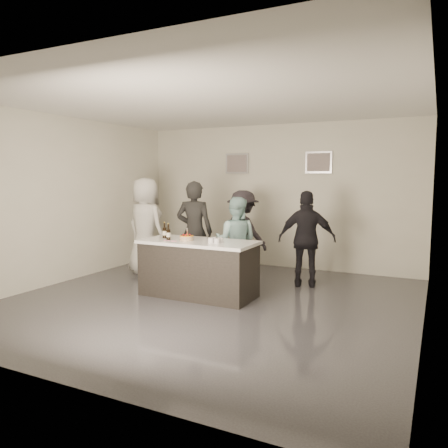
# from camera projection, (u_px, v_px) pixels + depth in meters

# --- Properties ---
(floor) EXTENTS (6.00, 6.00, 0.00)m
(floor) POSITION_uv_depth(u_px,v_px,m) (210.00, 301.00, 6.73)
(floor) COLOR #3D3D42
(floor) RESTS_ON ground
(ceiling) EXTENTS (6.00, 6.00, 0.00)m
(ceiling) POSITION_uv_depth(u_px,v_px,m) (209.00, 102.00, 6.41)
(ceiling) COLOR white
(wall_back) EXTENTS (6.00, 0.04, 3.00)m
(wall_back) POSITION_uv_depth(u_px,v_px,m) (276.00, 196.00, 9.25)
(wall_back) COLOR beige
(wall_back) RESTS_ON ground
(wall_front) EXTENTS (6.00, 0.04, 3.00)m
(wall_front) POSITION_uv_depth(u_px,v_px,m) (51.00, 223.00, 3.90)
(wall_front) COLOR beige
(wall_front) RESTS_ON ground
(wall_left) EXTENTS (0.04, 6.00, 3.00)m
(wall_left) POSITION_uv_depth(u_px,v_px,m) (63.00, 200.00, 7.90)
(wall_left) COLOR beige
(wall_left) RESTS_ON ground
(wall_right) EXTENTS (0.04, 6.00, 3.00)m
(wall_right) POSITION_uv_depth(u_px,v_px,m) (429.00, 211.00, 5.25)
(wall_right) COLOR beige
(wall_right) RESTS_ON ground
(picture_left) EXTENTS (0.54, 0.04, 0.44)m
(picture_left) POSITION_uv_depth(u_px,v_px,m) (237.00, 163.00, 9.54)
(picture_left) COLOR #B2B2B7
(picture_left) RESTS_ON wall_back
(picture_right) EXTENTS (0.54, 0.04, 0.44)m
(picture_right) POSITION_uv_depth(u_px,v_px,m) (319.00, 162.00, 8.75)
(picture_right) COLOR #B2B2B7
(picture_right) RESTS_ON wall_back
(bar_counter) EXTENTS (1.86, 0.86, 0.90)m
(bar_counter) POSITION_uv_depth(u_px,v_px,m) (198.00, 268.00, 6.99)
(bar_counter) COLOR white
(bar_counter) RESTS_ON ground
(cake) EXTENTS (0.22, 0.22, 0.07)m
(cake) POSITION_uv_depth(u_px,v_px,m) (187.00, 238.00, 6.95)
(cake) COLOR orange
(cake) RESTS_ON bar_counter
(beer_bottle_a) EXTENTS (0.07, 0.07, 0.26)m
(beer_bottle_a) POSITION_uv_depth(u_px,v_px,m) (164.00, 230.00, 7.21)
(beer_bottle_a) COLOR black
(beer_bottle_a) RESTS_ON bar_counter
(beer_bottle_b) EXTENTS (0.07, 0.07, 0.26)m
(beer_bottle_b) POSITION_uv_depth(u_px,v_px,m) (168.00, 232.00, 6.99)
(beer_bottle_b) COLOR black
(beer_bottle_b) RESTS_ON bar_counter
(tumbler_cluster) EXTENTS (0.19, 0.19, 0.08)m
(tumbler_cluster) POSITION_uv_depth(u_px,v_px,m) (216.00, 240.00, 6.71)
(tumbler_cluster) COLOR orange
(tumbler_cluster) RESTS_ON bar_counter
(candles) EXTENTS (0.24, 0.08, 0.01)m
(candles) POSITION_uv_depth(u_px,v_px,m) (170.00, 241.00, 6.87)
(candles) COLOR pink
(candles) RESTS_ON bar_counter
(person_main_black) EXTENTS (0.75, 0.58, 1.84)m
(person_main_black) POSITION_uv_depth(u_px,v_px,m) (194.00, 232.00, 7.91)
(person_main_black) COLOR black
(person_main_black) RESTS_ON ground
(person_main_blue) EXTENTS (0.86, 0.73, 1.56)m
(person_main_blue) POSITION_uv_depth(u_px,v_px,m) (236.00, 241.00, 7.69)
(person_main_blue) COLOR #9CCCCD
(person_main_blue) RESTS_ON ground
(person_guest_left) EXTENTS (1.04, 0.80, 1.90)m
(person_guest_left) POSITION_uv_depth(u_px,v_px,m) (145.00, 226.00, 8.55)
(person_guest_left) COLOR silver
(person_guest_left) RESTS_ON ground
(person_guest_right) EXTENTS (1.05, 0.65, 1.67)m
(person_guest_right) POSITION_uv_depth(u_px,v_px,m) (307.00, 239.00, 7.56)
(person_guest_right) COLOR black
(person_guest_right) RESTS_ON ground
(person_guest_back) EXTENTS (1.19, 0.88, 1.65)m
(person_guest_back) POSITION_uv_depth(u_px,v_px,m) (243.00, 233.00, 8.52)
(person_guest_back) COLOR black
(person_guest_back) RESTS_ON ground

